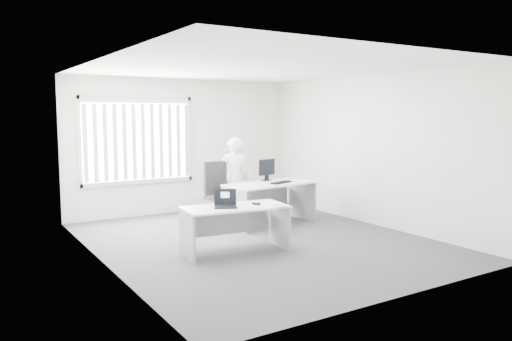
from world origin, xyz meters
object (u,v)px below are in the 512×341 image
desk_far (270,194)px  office_chair (221,205)px  person (234,179)px  laptop (225,199)px  monitor (267,170)px  desk_near (235,219)px

desk_far → office_chair: bearing=138.7°
desk_far → office_chair: office_chair is taller
office_chair → person: bearing=18.2°
desk_far → laptop: size_ratio=5.45×
desk_far → monitor: (0.13, 0.31, 0.43)m
desk_far → laptop: (-1.69, -1.36, 0.27)m
desk_near → office_chair: office_chair is taller
office_chair → person: 0.63m
laptop → office_chair: bearing=90.5°
desk_near → monitor: monitor is taller
person → monitor: bearing=157.4°
desk_near → desk_far: 2.03m
office_chair → laptop: 2.15m
desk_near → monitor: size_ratio=3.87×
desk_near → person: 2.37m
desk_far → office_chair: (-0.78, 0.53, -0.20)m
office_chair → monitor: bearing=-20.0°
desk_near → desk_far: (1.52, 1.34, 0.06)m
desk_far → laptop: bearing=-148.4°
desk_near → person: person is taller
office_chair → monitor: 1.12m
monitor → desk_far: bearing=-124.1°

